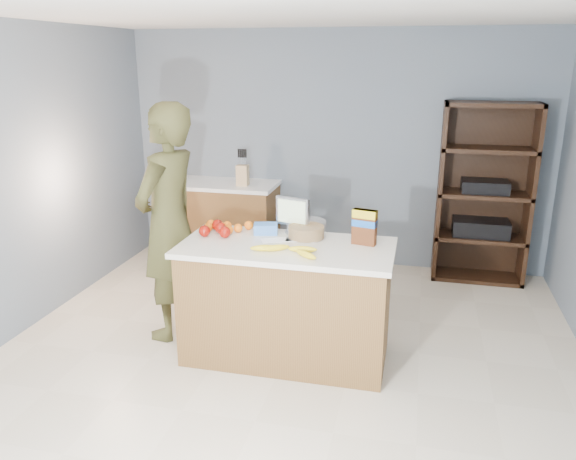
% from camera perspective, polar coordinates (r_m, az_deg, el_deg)
% --- Properties ---
extents(floor, '(4.50, 5.00, 0.02)m').
position_cam_1_polar(floor, '(4.21, -1.14, -14.54)').
color(floor, beige).
rests_on(floor, ground).
extents(walls, '(4.52, 5.02, 2.51)m').
position_cam_1_polar(walls, '(3.62, -1.29, 8.29)').
color(walls, slate).
rests_on(walls, ground).
extents(counter_peninsula, '(1.56, 0.76, 0.90)m').
position_cam_1_polar(counter_peninsula, '(4.27, -0.16, -7.72)').
color(counter_peninsula, brown).
rests_on(counter_peninsula, ground).
extents(back_cabinet, '(1.24, 0.62, 0.90)m').
position_cam_1_polar(back_cabinet, '(6.29, -6.75, 0.83)').
color(back_cabinet, brown).
rests_on(back_cabinet, ground).
extents(shelving_unit, '(0.90, 0.40, 1.80)m').
position_cam_1_polar(shelving_unit, '(6.00, 19.21, 3.24)').
color(shelving_unit, black).
rests_on(shelving_unit, ground).
extents(person, '(0.56, 0.76, 1.90)m').
position_cam_1_polar(person, '(4.55, -12.01, 0.68)').
color(person, '#3C3A1C').
rests_on(person, ground).
extents(knife_block, '(0.12, 0.10, 0.31)m').
position_cam_1_polar(knife_block, '(5.99, -4.64, 5.64)').
color(knife_block, tan).
rests_on(knife_block, back_cabinet).
extents(envelopes, '(0.41, 0.21, 0.00)m').
position_cam_1_polar(envelopes, '(4.19, 0.04, -1.02)').
color(envelopes, white).
rests_on(envelopes, counter_peninsula).
extents(bananas, '(0.51, 0.24, 0.05)m').
position_cam_1_polar(bananas, '(3.92, -0.10, -2.02)').
color(bananas, yellow).
rests_on(bananas, counter_peninsula).
extents(apples, '(0.25, 0.26, 0.09)m').
position_cam_1_polar(apples, '(4.35, -7.24, 0.10)').
color(apples, maroon).
rests_on(apples, counter_peninsula).
extents(oranges, '(0.37, 0.22, 0.07)m').
position_cam_1_polar(oranges, '(4.43, -6.30, 0.34)').
color(oranges, orange).
rests_on(oranges, counter_peninsula).
extents(blue_carton, '(0.20, 0.16, 0.08)m').
position_cam_1_polar(blue_carton, '(4.34, -2.28, 0.14)').
color(blue_carton, blue).
rests_on(blue_carton, counter_peninsula).
extents(salad_bowl, '(0.30, 0.30, 0.13)m').
position_cam_1_polar(salad_bowl, '(4.24, 1.86, -0.01)').
color(salad_bowl, '#267219').
rests_on(salad_bowl, counter_peninsula).
extents(tv, '(0.28, 0.12, 0.28)m').
position_cam_1_polar(tv, '(4.33, 0.47, 1.74)').
color(tv, silver).
rests_on(tv, counter_peninsula).
extents(cereal_box, '(0.19, 0.10, 0.26)m').
position_cam_1_polar(cereal_box, '(4.09, 7.78, 0.56)').
color(cereal_box, '#592B14').
rests_on(cereal_box, counter_peninsula).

